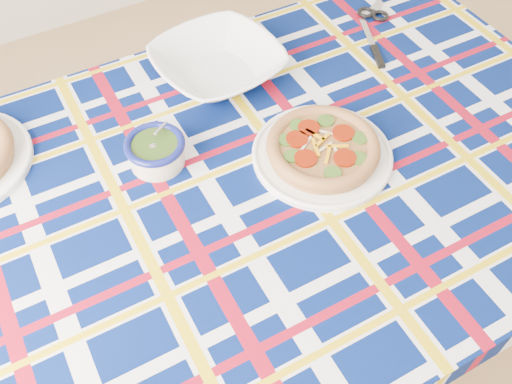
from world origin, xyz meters
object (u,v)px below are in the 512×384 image
dining_table (253,203)px  serving_bowl (218,64)px  pesto_bowl (156,150)px  main_focaccia_plate (323,148)px

dining_table → serving_bowl: serving_bowl is taller
dining_table → pesto_bowl: (-0.15, 0.15, 0.12)m
dining_table → main_focaccia_plate: (0.16, -0.02, 0.11)m
main_focaccia_plate → pesto_bowl: 0.35m
dining_table → serving_bowl: size_ratio=5.50×
pesto_bowl → main_focaccia_plate: bearing=-27.6°
dining_table → pesto_bowl: 0.24m
dining_table → serving_bowl: (0.09, 0.33, 0.12)m
main_focaccia_plate → pesto_bowl: bearing=152.4°
serving_bowl → pesto_bowl: bearing=-142.5°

